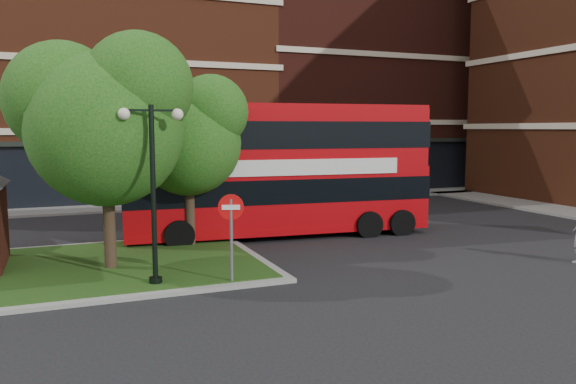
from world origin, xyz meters
name	(u,v)px	position (x,y,z in m)	size (l,w,h in m)	color
ground	(337,271)	(0.00, 0.00, 0.00)	(120.00, 120.00, 0.00)	black
pavement_far	(208,203)	(0.00, 16.50, 0.06)	(44.00, 3.00, 0.12)	slate
terrace_far_left	(54,87)	(-8.00, 24.00, 7.00)	(26.00, 12.00, 14.00)	maroon
terrace_far_right	(359,82)	(14.00, 24.00, 8.00)	(18.00, 12.00, 16.00)	#471911
traffic_island	(58,270)	(-8.00, 3.00, 0.07)	(12.60, 7.60, 0.15)	gray
tree_island_west	(102,114)	(-6.60, 2.58, 4.79)	(5.40, 4.71, 7.21)	#2D2116
tree_island_east	(186,132)	(-3.58, 5.06, 4.24)	(4.46, 3.90, 6.29)	#2D2116
lamp_island	(153,186)	(-5.50, 0.20, 2.83)	(1.72, 0.36, 5.00)	black
lamp_far_left	(251,156)	(2.00, 14.50, 2.83)	(1.72, 0.36, 5.00)	black
lamp_far_right	(376,154)	(10.00, 14.50, 2.83)	(1.72, 0.36, 5.00)	black
bus	(278,161)	(0.36, 6.03, 3.06)	(12.41, 3.82, 4.67)	#AD060C
car_silver	(211,193)	(0.06, 16.00, 0.70)	(1.65, 4.11, 1.40)	#A8A9AF
car_white	(286,191)	(4.67, 16.00, 0.61)	(1.30, 3.73, 1.23)	silver
no_entry_sign	(231,221)	(-3.50, -0.39, 1.84)	(0.69, 0.28, 2.58)	slate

